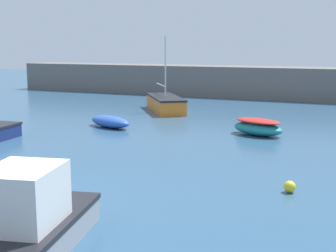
# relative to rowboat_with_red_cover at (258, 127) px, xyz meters

# --- Properties ---
(ground_plane) EXTENTS (120.00, 120.00, 0.20)m
(ground_plane) POSITION_rel_rowboat_with_red_cover_xyz_m (-3.52, -13.91, -0.52)
(ground_plane) COLOR #2D5170
(harbor_breakwater) EXTENTS (48.00, 3.66, 2.64)m
(harbor_breakwater) POSITION_rel_rowboat_with_red_cover_xyz_m (-3.52, 17.10, 0.90)
(harbor_breakwater) COLOR #66605B
(harbor_breakwater) RESTS_ON ground_plane
(rowboat_with_red_cover) EXTENTS (3.05, 2.27, 0.83)m
(rowboat_with_red_cover) POSITION_rel_rowboat_with_red_cover_xyz_m (0.00, 0.00, 0.00)
(rowboat_with_red_cover) COLOR teal
(rowboat_with_red_cover) RESTS_ON ground_plane
(sailboat_short_mast) EXTENTS (4.54, 5.37, 5.07)m
(sailboat_short_mast) POSITION_rel_rowboat_with_red_cover_xyz_m (-7.79, 6.04, 0.11)
(sailboat_short_mast) COLOR orange
(sailboat_short_mast) RESTS_ON ground_plane
(open_tender_yellow) EXTENTS (3.11, 2.03, 0.64)m
(open_tender_yellow) POSITION_rel_rowboat_with_red_cover_xyz_m (-7.94, -1.06, -0.10)
(open_tender_yellow) COLOR #2D56B7
(open_tender_yellow) RESTS_ON ground_plane
(motorboat_grey_hull) EXTENTS (3.08, 5.79, 1.93)m
(motorboat_grey_hull) POSITION_rel_rowboat_with_red_cover_xyz_m (-1.38, -15.75, 0.24)
(motorboat_grey_hull) COLOR gray
(motorboat_grey_hull) RESTS_ON ground_plane
(mooring_buoy_yellow) EXTENTS (0.36, 0.36, 0.36)m
(mooring_buoy_yellow) POSITION_rel_rowboat_with_red_cover_xyz_m (3.03, -8.82, -0.23)
(mooring_buoy_yellow) COLOR yellow
(mooring_buoy_yellow) RESTS_ON ground_plane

